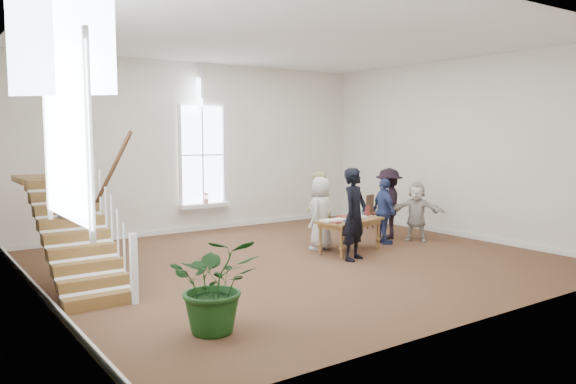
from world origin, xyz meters
TOP-DOWN VIEW (x-y plane):
  - ground at (0.00, 0.00)m, footprint 10.00×10.00m
  - room_shell at (-0.00, 4.39)m, footprint 10.49×10.00m
  - staircase at (-4.34, 0.75)m, footprint 1.10×4.10m
  - library_table at (1.40, 0.04)m, footprint 1.70×1.10m
  - police_officer at (0.96, -0.61)m, footprint 0.83×0.70m
  - elderly_woman at (1.06, 0.64)m, footprint 0.96×0.85m
  - person_yellow at (1.36, 1.14)m, footprint 1.07×1.02m
  - woman_cluster_a at (2.68, 0.27)m, footprint 0.61×0.99m
  - woman_cluster_b at (3.28, 0.72)m, footprint 1.27×1.27m
  - woman_cluster_c at (3.58, 0.07)m, footprint 1.14×1.34m
  - floor_plant at (-3.40, -2.78)m, footprint 1.49×1.42m
  - side_chair at (3.97, 1.98)m, footprint 0.52×0.52m

SIDE VIEW (x-z plane):
  - ground at x=0.00m, z-range 0.00..0.00m
  - room_shell at x=0.00m, z-range -4.60..5.40m
  - side_chair at x=3.97m, z-range 0.05..0.99m
  - floor_plant at x=-3.40m, z-range 0.00..1.30m
  - library_table at x=1.40m, z-range 0.26..1.05m
  - woman_cluster_c at x=3.58m, z-range 0.00..1.46m
  - woman_cluster_a at x=2.68m, z-range 0.00..1.57m
  - elderly_woman at x=1.06m, z-range 0.00..1.66m
  - person_yellow at x=1.36m, z-range 0.00..1.74m
  - woman_cluster_b at x=3.28m, z-range 0.00..1.77m
  - police_officer at x=0.96m, z-range 0.00..1.93m
  - staircase at x=-4.34m, z-range 0.16..3.08m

